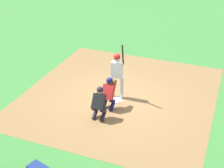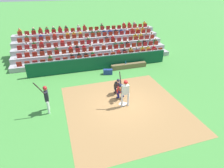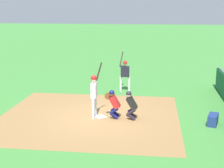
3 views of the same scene
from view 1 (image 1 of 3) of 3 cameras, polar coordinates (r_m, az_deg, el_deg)
name	(u,v)px [view 1 (image 1 of 3)]	position (r m, az deg, el deg)	size (l,w,h in m)	color
ground_plane	(115,100)	(12.85, 0.61, -2.87)	(160.00, 160.00, 0.00)	#438C3B
infield_dirt_patch	(120,94)	(13.25, 1.41, -1.81)	(7.46, 7.84, 0.01)	#9A7244
home_plate_marker	(115,100)	(12.84, 0.61, -2.81)	(0.44, 0.44, 0.02)	white
batter_at_plate	(117,70)	(12.49, 0.90, 2.39)	(0.63, 0.46, 2.40)	silver
catcher_crouching	(109,92)	(12.02, -0.54, -1.36)	(0.46, 0.71, 1.26)	#151755
home_plate_umpire	(99,102)	(11.45, -2.27, -3.14)	(0.47, 0.50, 1.26)	#261F2B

